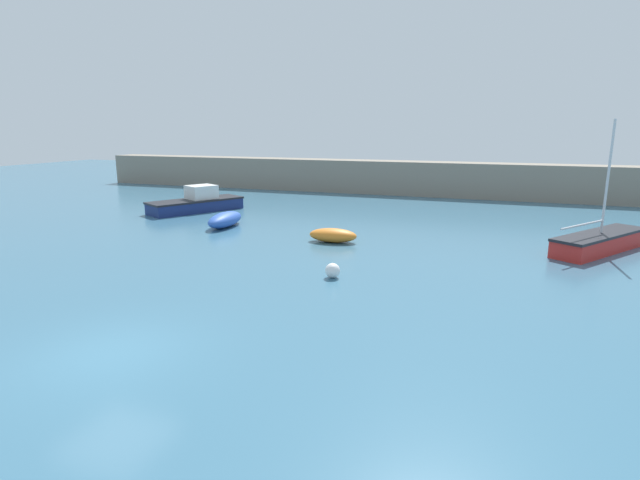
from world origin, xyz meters
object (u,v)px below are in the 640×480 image
(motorboat_grey_hull, at_px, (197,203))
(rowboat_white_midwater, at_px, (225,220))
(mooring_buoy_white, at_px, (333,271))
(sailboat_tall_mast, at_px, (600,241))
(fishing_dinghy_green, at_px, (333,235))

(motorboat_grey_hull, bearing_deg, rowboat_white_midwater, 75.94)
(rowboat_white_midwater, height_order, mooring_buoy_white, rowboat_white_midwater)
(sailboat_tall_mast, xyz_separation_m, motorboat_grey_hull, (-23.44, 3.17, 0.12))
(rowboat_white_midwater, relative_size, mooring_buoy_white, 5.95)
(motorboat_grey_hull, relative_size, mooring_buoy_white, 11.72)
(rowboat_white_midwater, distance_m, motorboat_grey_hull, 6.11)
(sailboat_tall_mast, height_order, mooring_buoy_white, sailboat_tall_mast)
(fishing_dinghy_green, xyz_separation_m, rowboat_white_midwater, (-6.97, 1.54, 0.07))
(rowboat_white_midwater, bearing_deg, fishing_dinghy_green, 73.52)
(fishing_dinghy_green, relative_size, rowboat_white_midwater, 0.73)
(fishing_dinghy_green, distance_m, sailboat_tall_mast, 12.15)
(fishing_dinghy_green, height_order, sailboat_tall_mast, sailboat_tall_mast)
(mooring_buoy_white, bearing_deg, sailboat_tall_mast, 38.89)
(mooring_buoy_white, bearing_deg, motorboat_grey_hull, 140.15)
(fishing_dinghy_green, bearing_deg, mooring_buoy_white, -75.14)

